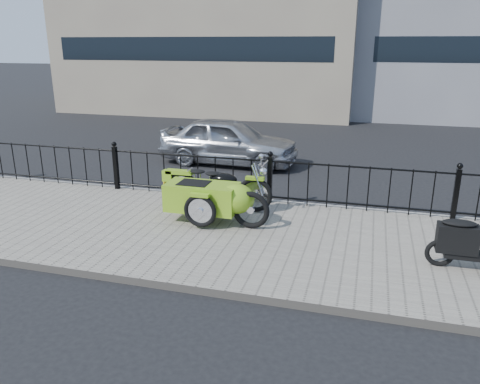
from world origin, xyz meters
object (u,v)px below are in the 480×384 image
(sedan_car, at_px, (229,141))
(scooter, at_px, (476,244))
(spare_tire, at_px, (251,210))
(motorcycle_sidecar, at_px, (214,195))

(sedan_car, bearing_deg, scooter, -132.17)
(scooter, distance_m, spare_tire, 3.55)
(motorcycle_sidecar, xyz_separation_m, sedan_car, (-1.10, 4.53, 0.06))
(sedan_car, bearing_deg, motorcycle_sidecar, -163.04)
(scooter, height_order, sedan_car, sedan_car)
(motorcycle_sidecar, xyz_separation_m, scooter, (4.25, -0.90, -0.07))
(scooter, bearing_deg, spare_tire, 169.16)
(spare_tire, bearing_deg, motorcycle_sidecar, 162.74)
(motorcycle_sidecar, height_order, sedan_car, sedan_car)
(motorcycle_sidecar, distance_m, spare_tire, 0.80)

